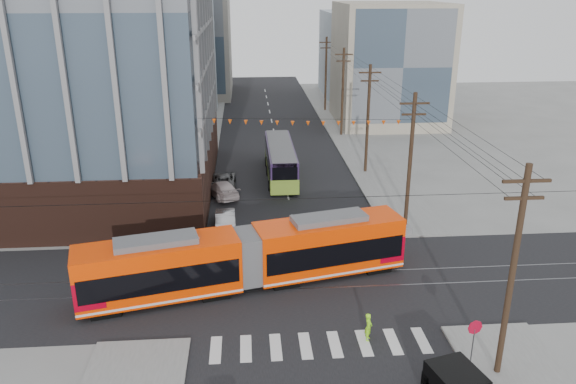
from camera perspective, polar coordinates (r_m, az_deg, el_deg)
name	(u,v)px	position (r m, az deg, el deg)	size (l,w,h in m)	color
ground	(314,314)	(33.85, 2.61, -12.32)	(160.00, 160.00, 0.00)	slate
office_building	(29,33)	(54.57, -24.84, 14.41)	(30.00, 25.00, 28.60)	#381E16
bg_bldg_nw_near	(147,56)	(81.87, -14.12, 13.29)	(18.00, 16.00, 18.00)	#8C99A5
bg_bldg_ne_near	(389,64)	(79.42, 10.23, 12.64)	(14.00, 14.00, 16.00)	gray
bg_bldg_nw_far	(183,35)	(101.12, -10.63, 15.37)	(16.00, 18.00, 20.00)	gray
bg_bldg_ne_far	(371,54)	(99.30, 8.48, 13.66)	(16.00, 16.00, 14.00)	#8C99A5
utility_pole_near	(512,276)	(28.41, 21.79, -7.94)	(0.30, 0.30, 11.00)	black
utility_pole_far	(326,75)	(86.08, 3.86, 11.81)	(0.30, 0.30, 11.00)	black
streetcar	(247,258)	(35.85, -4.15, -6.67)	(20.83, 2.93, 4.01)	#FC3800
city_bus	(280,160)	(56.13, -0.77, 3.23)	(2.63, 12.15, 3.44)	#311F47
parked_car_silver	(225,219)	(44.93, -6.39, -2.74)	(1.54, 4.40, 1.45)	#BBBBBD
parked_car_white	(222,189)	(51.53, -6.73, 0.31)	(1.99, 4.89, 1.42)	#BDAEAE
parked_car_grey	(224,180)	(54.01, -6.53, 1.23)	(2.23, 4.84, 1.35)	#484849
pedestrian	(368,327)	(31.60, 8.17, -13.41)	(0.59, 0.39, 1.62)	#99FD1D
stop_sign	(473,346)	(30.47, 18.24, -14.64)	(0.79, 0.79, 2.61)	#B40825
jersey_barrier	(399,223)	(45.67, 11.20, -3.13)	(0.81, 3.60, 0.72)	gray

